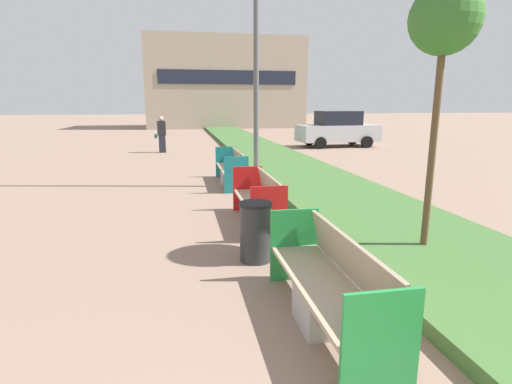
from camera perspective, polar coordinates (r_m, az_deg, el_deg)
The scene contains 10 objects.
planter_grass_strip at distance 12.55m, azimuth 6.40°, elevation 2.60°, with size 2.80×120.00×0.18m.
building_backdrop at distance 39.98m, azimuth -4.56°, elevation 15.14°, with size 14.52×6.91×8.19m.
bench_green_frame at distance 4.22m, azimuth 10.37°, elevation -13.82°, with size 0.65×2.30×0.94m.
bench_red_frame at distance 7.52m, azimuth 0.40°, elevation -1.84°, with size 0.65×2.12×0.94m.
bench_teal_frame at distance 11.29m, azimuth -3.44°, elevation 3.02°, with size 0.65×2.39×0.94m.
litter_bin at distance 5.76m, azimuth -0.05°, elevation -5.68°, with size 0.47×0.47×0.87m.
street_lamp_post at distance 11.04m, azimuth 0.02°, elevation 24.63°, with size 0.24×0.44×8.33m.
sapling_tree_near at distance 6.28m, azimuth 25.34°, elevation 20.89°, with size 0.94×0.94×3.81m.
pedestrian_walking at distance 19.18m, azimuth -13.33°, elevation 8.03°, with size 0.53×0.24×1.67m.
parked_car_distant at distance 21.72m, azimuth 11.59°, elevation 8.78°, with size 4.28×2.00×1.86m.
Camera 1 is at (-0.49, 0.20, 2.23)m, focal length 28.00 mm.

